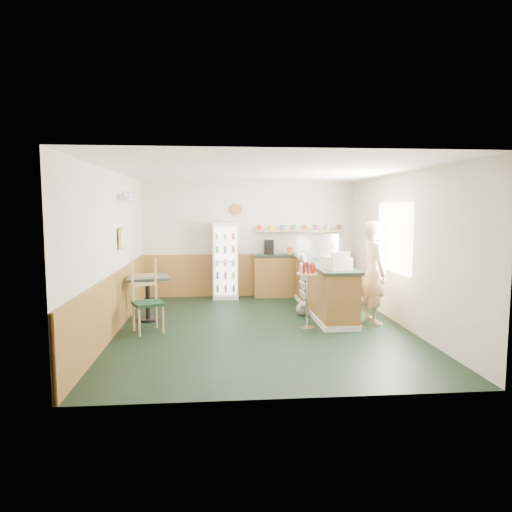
{
  "coord_description": "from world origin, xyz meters",
  "views": [
    {
      "loc": [
        -0.77,
        -7.75,
        2.07
      ],
      "look_at": [
        -0.04,
        0.6,
        1.2
      ],
      "focal_mm": 32.0,
      "sensor_mm": 36.0,
      "label": 1
    }
  ],
  "objects": [
    {
      "name": "cafe_table",
      "position": [
        -2.05,
        0.73,
        0.58
      ],
      "size": [
        0.88,
        0.88,
        0.83
      ],
      "rotation": [
        0.0,
        0.0,
        0.19
      ],
      "color": "black",
      "rests_on": "ground"
    },
    {
      "name": "condiment_stand",
      "position": [
        0.78,
        -0.09,
        0.77
      ],
      "size": [
        0.36,
        0.36,
        1.13
      ],
      "rotation": [
        0.0,
        0.0,
        -0.2
      ],
      "color": "silver",
      "rests_on": "ground"
    },
    {
      "name": "cafe_chair",
      "position": [
        -1.93,
        -0.01,
        0.64
      ],
      "size": [
        0.6,
        0.61,
        1.23
      ],
      "rotation": [
        0.0,
        0.0,
        0.4
      ],
      "color": "black",
      "rests_on": "ground"
    },
    {
      "name": "display_case",
      "position": [
        1.35,
        1.72,
        1.27
      ],
      "size": [
        0.91,
        0.48,
        0.52
      ],
      "color": "silver",
      "rests_on": "service_counter"
    },
    {
      "name": "ground",
      "position": [
        0.0,
        0.0,
        0.0
      ],
      "size": [
        6.0,
        6.0,
        0.0
      ],
      "primitive_type": "plane",
      "color": "black",
      "rests_on": "ground"
    },
    {
      "name": "back_counter",
      "position": [
        1.19,
        2.8,
        0.55
      ],
      "size": [
        2.24,
        0.42,
        1.69
      ],
      "color": "olive",
      "rests_on": "ground"
    },
    {
      "name": "newspaper_rack",
      "position": [
        0.99,
        1.35,
        0.68
      ],
      "size": [
        0.09,
        0.46,
        0.92
      ],
      "color": "black",
      "rests_on": "ground"
    },
    {
      "name": "room_envelope",
      "position": [
        -0.23,
        0.73,
        1.52
      ],
      "size": [
        5.04,
        6.02,
        2.72
      ],
      "color": "beige",
      "rests_on": "ground"
    },
    {
      "name": "shopkeeper",
      "position": [
        2.05,
        0.16,
        0.93
      ],
      "size": [
        0.51,
        0.66,
        1.85
      ],
      "primitive_type": "imported",
      "rotation": [
        0.0,
        0.0,
        1.69
      ],
      "color": "tan",
      "rests_on": "ground"
    },
    {
      "name": "dog_doorstop",
      "position": [
        0.89,
        0.84,
        0.14
      ],
      "size": [
        0.25,
        0.32,
        0.3
      ],
      "rotation": [
        0.0,
        0.0,
        -0.19
      ],
      "color": "gray",
      "rests_on": "ground"
    },
    {
      "name": "cash_register",
      "position": [
        1.35,
        0.03,
        1.12
      ],
      "size": [
        0.46,
        0.48,
        0.22
      ],
      "primitive_type": "cube",
      "rotation": [
        0.0,
        0.0,
        0.21
      ],
      "color": "beige",
      "rests_on": "service_counter"
    },
    {
      "name": "service_counter",
      "position": [
        1.35,
        1.07,
        0.46
      ],
      "size": [
        0.68,
        3.01,
        1.01
      ],
      "color": "olive",
      "rests_on": "ground"
    },
    {
      "name": "drinks_fridge",
      "position": [
        -0.57,
        2.74,
        0.88
      ],
      "size": [
        0.58,
        0.52,
        1.76
      ],
      "color": "silver",
      "rests_on": "ground"
    }
  ]
}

